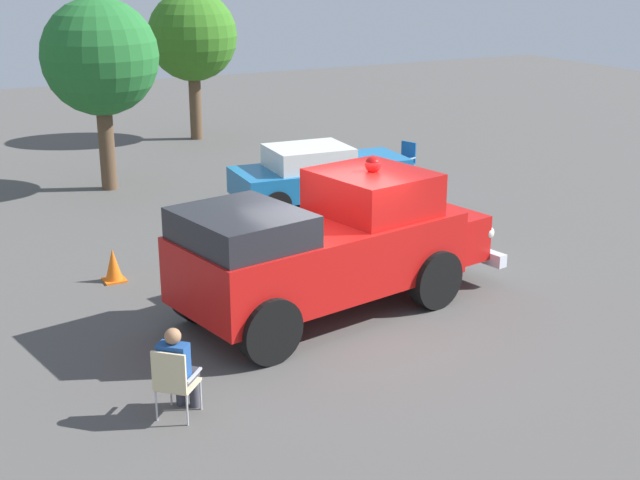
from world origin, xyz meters
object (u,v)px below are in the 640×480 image
(vintage_fire_truck, at_px, (331,245))
(spectator_seated, at_px, (177,367))
(classic_hot_rod, at_px, (321,174))
(oak_tree_left, at_px, (100,58))
(lawn_chair_by_car, at_px, (398,210))
(traffic_cone, at_px, (113,266))
(lawn_chair_near_truck, at_px, (173,379))
(oak_tree_distant, at_px, (192,37))
(lawn_chair_spare, at_px, (406,158))

(vintage_fire_truck, bearing_deg, spectator_seated, 122.55)
(classic_hot_rod, bearing_deg, oak_tree_left, 48.12)
(spectator_seated, bearing_deg, lawn_chair_by_car, -52.32)
(vintage_fire_truck, xyz_separation_m, traffic_cone, (3.15, 2.94, -0.89))
(vintage_fire_truck, distance_m, lawn_chair_near_truck, 4.33)
(oak_tree_left, distance_m, oak_tree_distant, 6.68)
(spectator_seated, bearing_deg, traffic_cone, -5.96)
(classic_hot_rod, xyz_separation_m, lawn_chair_near_truck, (-8.44, 6.63, -0.16))
(lawn_chair_spare, bearing_deg, oak_tree_distant, 21.88)
(lawn_chair_near_truck, relative_size, oak_tree_distant, 0.21)
(classic_hot_rod, distance_m, traffic_cone, 6.68)
(vintage_fire_truck, relative_size, lawn_chair_by_car, 6.12)
(lawn_chair_spare, xyz_separation_m, oak_tree_distant, (7.86, 3.16, 2.74))
(oak_tree_left, bearing_deg, classic_hot_rod, -131.88)
(classic_hot_rod, xyz_separation_m, oak_tree_left, (3.82, 4.27, 2.64))
(lawn_chair_near_truck, distance_m, spectator_seated, 0.17)
(vintage_fire_truck, relative_size, spectator_seated, 4.84)
(spectator_seated, xyz_separation_m, traffic_cone, (5.39, -0.56, -0.39))
(lawn_chair_spare, xyz_separation_m, spectator_seated, (-9.44, 9.71, 0.11))
(vintage_fire_truck, xyz_separation_m, lawn_chair_spare, (7.20, -6.21, -0.61))
(oak_tree_distant, bearing_deg, vintage_fire_truck, 168.54)
(vintage_fire_truck, relative_size, lawn_chair_spare, 6.12)
(oak_tree_left, height_order, traffic_cone, oak_tree_left)
(lawn_chair_near_truck, height_order, spectator_seated, spectator_seated)
(lawn_chair_spare, bearing_deg, classic_hot_rod, 108.99)
(vintage_fire_truck, xyz_separation_m, lawn_chair_near_truck, (-2.33, 3.59, -0.61))
(lawn_chair_by_car, relative_size, traffic_cone, 1.61)
(lawn_chair_by_car, distance_m, lawn_chair_spare, 5.11)
(lawn_chair_by_car, bearing_deg, oak_tree_left, 33.11)
(vintage_fire_truck, height_order, lawn_chair_near_truck, vintage_fire_truck)
(vintage_fire_truck, relative_size, oak_tree_left, 1.28)
(classic_hot_rod, relative_size, lawn_chair_near_truck, 4.39)
(oak_tree_left, relative_size, traffic_cone, 7.71)
(vintage_fire_truck, relative_size, oak_tree_distant, 1.30)
(traffic_cone, bearing_deg, spectator_seated, 174.04)
(lawn_chair_by_car, distance_m, traffic_cone, 6.24)
(spectator_seated, height_order, oak_tree_distant, oak_tree_distant)
(oak_tree_left, bearing_deg, lawn_chair_spare, -110.17)
(lawn_chair_near_truck, relative_size, lawn_chair_by_car, 1.00)
(lawn_chair_by_car, relative_size, lawn_chair_spare, 1.00)
(spectator_seated, relative_size, oak_tree_distant, 0.27)
(vintage_fire_truck, xyz_separation_m, oak_tree_left, (9.93, 1.23, 2.19))
(oak_tree_left, bearing_deg, traffic_cone, 165.84)
(classic_hot_rod, bearing_deg, lawn_chair_by_car, -175.37)
(spectator_seated, bearing_deg, lawn_chair_spare, -45.82)
(lawn_chair_by_car, bearing_deg, lawn_chair_near_truck, 127.81)
(oak_tree_left, relative_size, oak_tree_distant, 1.02)
(oak_tree_distant, height_order, traffic_cone, oak_tree_distant)
(vintage_fire_truck, xyz_separation_m, spectator_seated, (-2.24, 3.50, -0.50))
(vintage_fire_truck, distance_m, classic_hot_rod, 6.84)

